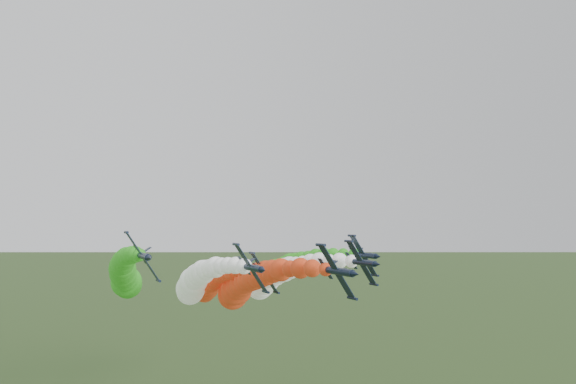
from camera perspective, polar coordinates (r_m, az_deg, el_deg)
name	(u,v)px	position (r m, az deg, el deg)	size (l,w,h in m)	color
jet_lead	(244,286)	(121.13, -4.47, -9.48)	(14.02, 73.75, 18.20)	black
jet_inner_left	(195,283)	(132.22, -9.42, -9.08)	(13.92, 73.65, 18.10)	black
jet_inner_right	(272,278)	(139.02, -1.64, -8.76)	(13.95, 73.69, 18.13)	black
jet_outer_left	(125,275)	(133.79, -16.22, -8.10)	(13.98, 73.71, 18.16)	black
jet_outer_right	(278,273)	(147.77, -1.03, -8.18)	(13.92, 73.66, 18.10)	black
jet_trail	(211,284)	(147.70, -7.83, -9.20)	(13.50, 73.23, 17.68)	black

